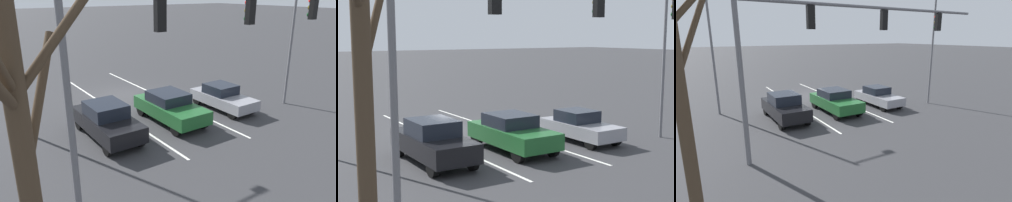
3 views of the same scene
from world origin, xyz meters
The scene contains 9 objects.
ground_plane centered at (0.00, 0.00, 0.00)m, with size 240.00×240.00×0.00m, color #333335.
lane_stripe_left_divider centered at (-1.82, 1.68, 0.01)m, with size 0.12×15.35×0.01m, color silver.
lane_stripe_center_divider centered at (1.82, 1.68, 0.01)m, with size 0.12×15.35×0.01m, color silver.
car_gray_leftlane_front centered at (-3.58, 5.57, 0.70)m, with size 1.70×4.04×1.41m.
car_darkgreen_midlane_front centered at (0.04, 5.45, 0.80)m, with size 1.91×4.46×1.55m.
car_black_rightlane_front centered at (3.60, 5.42, 0.84)m, with size 1.80×4.50×1.67m.
traffic_signal_gantry centered at (2.34, 10.34, 5.19)m, with size 13.24×0.37×6.74m.
street_lamp_left_shoulder centered at (-7.14, 7.05, 4.89)m, with size 1.93×0.24×8.53m.
bare_tree_near centered at (8.62, 14.53, 4.05)m, with size 2.24×2.38×7.27m.
Camera 2 is at (10.57, 21.46, 4.83)m, focal length 50.00 mm.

